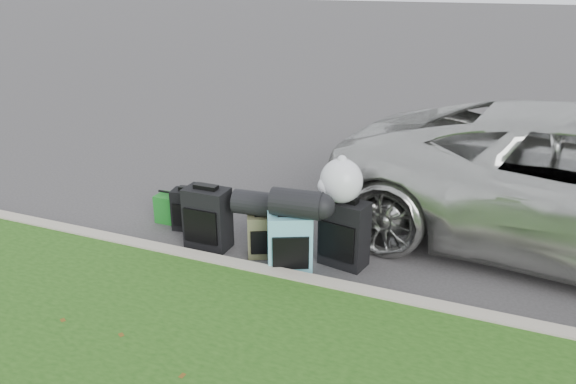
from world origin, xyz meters
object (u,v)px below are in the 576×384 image
at_px(suitcase_teal, 290,244).
at_px(suitcase_large_black_left, 208,218).
at_px(suitcase_large_black_right, 344,233).
at_px(suitcase_small_black, 190,210).
at_px(tote_green, 170,208).
at_px(suitcase_olive, 264,236).
at_px(tote_navy, 264,218).

bearing_deg(suitcase_teal, suitcase_large_black_left, 145.07).
bearing_deg(suitcase_teal, suitcase_large_black_right, 13.20).
bearing_deg(suitcase_small_black, suitcase_large_black_left, -45.92).
distance_m(suitcase_large_black_left, tote_green, 0.98).
relative_size(suitcase_teal, suitcase_large_black_right, 0.89).
xyz_separation_m(suitcase_large_black_left, suitcase_olive, (0.70, 0.05, -0.12)).
bearing_deg(suitcase_large_black_left, suitcase_olive, 3.90).
bearing_deg(tote_navy, suitcase_large_black_left, -130.92).
bearing_deg(suitcase_large_black_right, tote_green, -174.63).
height_order(suitcase_large_black_right, tote_green, suitcase_large_black_right).
xyz_separation_m(suitcase_teal, suitcase_large_black_right, (0.49, 0.40, 0.04)).
height_order(suitcase_small_black, suitcase_large_black_left, suitcase_large_black_left).
xyz_separation_m(suitcase_large_black_right, tote_navy, (-1.23, 0.51, -0.24)).
distance_m(tote_green, tote_navy, 1.26).
bearing_deg(suitcase_large_black_left, tote_green, 151.69).
relative_size(suitcase_large_black_left, suitcase_teal, 1.10).
height_order(suitcase_olive, tote_navy, suitcase_olive).
height_order(suitcase_large_black_left, suitcase_olive, suitcase_large_black_left).
distance_m(suitcase_olive, tote_green, 1.60).
height_order(suitcase_olive, tote_green, suitcase_olive).
xyz_separation_m(suitcase_large_black_left, tote_green, (-0.85, 0.45, -0.19)).
bearing_deg(suitcase_small_black, tote_green, 154.59).
xyz_separation_m(suitcase_olive, suitcase_teal, (0.42, -0.23, 0.09)).
bearing_deg(suitcase_large_black_right, suitcase_olive, -158.99).
relative_size(suitcase_large_black_right, tote_green, 2.06).
relative_size(suitcase_teal, tote_green, 1.83).
distance_m(suitcase_small_black, suitcase_teal, 1.68).
relative_size(suitcase_small_black, tote_navy, 1.90).
bearing_deg(suitcase_olive, tote_green, 139.42).
relative_size(suitcase_olive, suitcase_large_black_right, 0.67).
bearing_deg(suitcase_olive, suitcase_large_black_left, 158.05).
xyz_separation_m(suitcase_small_black, suitcase_large_black_right, (2.08, -0.13, 0.12)).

